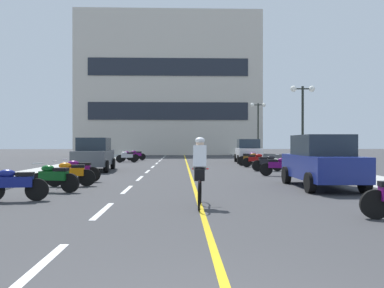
{
  "coord_description": "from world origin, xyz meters",
  "views": [
    {
      "loc": [
        -0.23,
        -2.85,
        1.55
      ],
      "look_at": [
        0.44,
        19.67,
        1.47
      ],
      "focal_mm": 36.19,
      "sensor_mm": 36.0,
      "label": 1
    }
  ],
  "objects_px": {
    "street_lamp_mid": "(303,107)",
    "motorcycle_11": "(127,156)",
    "parked_car_mid": "(94,154)",
    "motorcycle_3": "(53,177)",
    "street_lamp_far": "(258,118)",
    "motorcycle_10": "(250,158)",
    "motorcycle_6": "(278,166)",
    "motorcycle_8": "(256,160)",
    "motorcycle_13": "(136,155)",
    "parked_car_far": "(248,151)",
    "cyclist_rider": "(200,170)",
    "motorcycle_12": "(129,156)",
    "parked_car_near": "(321,161)",
    "motorcycle_7": "(268,163)",
    "motorcycle_2": "(14,184)",
    "motorcycle_4": "(71,173)",
    "motorcycle_9": "(250,159)",
    "motorcycle_5": "(78,170)"
  },
  "relations": [
    {
      "from": "motorcycle_12",
      "to": "parked_car_mid",
      "type": "bearing_deg",
      "value": -92.55
    },
    {
      "from": "street_lamp_far",
      "to": "motorcycle_13",
      "type": "xyz_separation_m",
      "value": [
        -11.2,
        -1.97,
        -3.42
      ]
    },
    {
      "from": "motorcycle_3",
      "to": "motorcycle_11",
      "type": "relative_size",
      "value": 1.0
    },
    {
      "from": "motorcycle_11",
      "to": "motorcycle_3",
      "type": "bearing_deg",
      "value": -89.3
    },
    {
      "from": "motorcycle_4",
      "to": "motorcycle_7",
      "type": "distance_m",
      "value": 11.13
    },
    {
      "from": "parked_car_far",
      "to": "street_lamp_far",
      "type": "bearing_deg",
      "value": 72.1
    },
    {
      "from": "parked_car_mid",
      "to": "motorcycle_3",
      "type": "bearing_deg",
      "value": -85.18
    },
    {
      "from": "motorcycle_7",
      "to": "motorcycle_9",
      "type": "relative_size",
      "value": 1.03
    },
    {
      "from": "motorcycle_7",
      "to": "motorcycle_13",
      "type": "relative_size",
      "value": 1.03
    },
    {
      "from": "motorcycle_7",
      "to": "parked_car_mid",
      "type": "bearing_deg",
      "value": 176.4
    },
    {
      "from": "parked_car_mid",
      "to": "motorcycle_8",
      "type": "relative_size",
      "value": 2.52
    },
    {
      "from": "motorcycle_3",
      "to": "motorcycle_13",
      "type": "bearing_deg",
      "value": 89.83
    },
    {
      "from": "parked_car_far",
      "to": "cyclist_rider",
      "type": "distance_m",
      "value": 20.86
    },
    {
      "from": "motorcycle_8",
      "to": "motorcycle_11",
      "type": "distance_m",
      "value": 10.86
    },
    {
      "from": "motorcycle_12",
      "to": "parked_car_near",
      "type": "bearing_deg",
      "value": -64.21
    },
    {
      "from": "motorcycle_8",
      "to": "motorcycle_10",
      "type": "bearing_deg",
      "value": 86.32
    },
    {
      "from": "street_lamp_far",
      "to": "motorcycle_3",
      "type": "relative_size",
      "value": 3.07
    },
    {
      "from": "street_lamp_far",
      "to": "motorcycle_9",
      "type": "xyz_separation_m",
      "value": [
        -2.61,
        -10.36,
        -3.42
      ]
    },
    {
      "from": "motorcycle_6",
      "to": "motorcycle_10",
      "type": "distance_m",
      "value": 9.39
    },
    {
      "from": "street_lamp_mid",
      "to": "parked_car_near",
      "type": "xyz_separation_m",
      "value": [
        -2.38,
        -9.5,
        -2.75
      ]
    },
    {
      "from": "parked_car_far",
      "to": "motorcycle_10",
      "type": "bearing_deg",
      "value": -96.8
    },
    {
      "from": "street_lamp_mid",
      "to": "motorcycle_9",
      "type": "xyz_separation_m",
      "value": [
        -2.55,
        3.03,
        -3.19
      ]
    },
    {
      "from": "motorcycle_4",
      "to": "motorcycle_13",
      "type": "bearing_deg",
      "value": 90.06
    },
    {
      "from": "street_lamp_far",
      "to": "cyclist_rider",
      "type": "bearing_deg",
      "value": -104.33
    },
    {
      "from": "motorcycle_5",
      "to": "motorcycle_6",
      "type": "bearing_deg",
      "value": 16.68
    },
    {
      "from": "parked_car_far",
      "to": "street_lamp_mid",
      "type": "bearing_deg",
      "value": -74.07
    },
    {
      "from": "motorcycle_6",
      "to": "motorcycle_8",
      "type": "distance_m",
      "value": 6.34
    },
    {
      "from": "motorcycle_7",
      "to": "motorcycle_8",
      "type": "bearing_deg",
      "value": 89.86
    },
    {
      "from": "motorcycle_6",
      "to": "motorcycle_8",
      "type": "relative_size",
      "value": 0.99
    },
    {
      "from": "parked_car_far",
      "to": "motorcycle_6",
      "type": "height_order",
      "value": "parked_car_far"
    },
    {
      "from": "street_lamp_far",
      "to": "motorcycle_10",
      "type": "relative_size",
      "value": 3.07
    },
    {
      "from": "parked_car_mid",
      "to": "cyclist_rider",
      "type": "relative_size",
      "value": 2.42
    },
    {
      "from": "motorcycle_6",
      "to": "street_lamp_mid",
      "type": "bearing_deg",
      "value": 61.04
    },
    {
      "from": "motorcycle_10",
      "to": "parked_car_near",
      "type": "bearing_deg",
      "value": -90.32
    },
    {
      "from": "motorcycle_3",
      "to": "motorcycle_7",
      "type": "height_order",
      "value": "same"
    },
    {
      "from": "motorcycle_3",
      "to": "motorcycle_11",
      "type": "xyz_separation_m",
      "value": [
        -0.22,
        18.11,
        0.0
      ]
    },
    {
      "from": "street_lamp_far",
      "to": "motorcycle_7",
      "type": "height_order",
      "value": "street_lamp_far"
    },
    {
      "from": "motorcycle_7",
      "to": "motorcycle_9",
      "type": "distance_m",
      "value": 4.86
    },
    {
      "from": "motorcycle_8",
      "to": "motorcycle_13",
      "type": "height_order",
      "value": "same"
    },
    {
      "from": "motorcycle_2",
      "to": "motorcycle_12",
      "type": "distance_m",
      "value": 21.73
    },
    {
      "from": "parked_car_far",
      "to": "motorcycle_5",
      "type": "relative_size",
      "value": 2.53
    },
    {
      "from": "motorcycle_4",
      "to": "motorcycle_13",
      "type": "distance_m",
      "value": 20.29
    },
    {
      "from": "motorcycle_2",
      "to": "parked_car_mid",
      "type": "bearing_deg",
      "value": 91.93
    },
    {
      "from": "street_lamp_far",
      "to": "parked_car_far",
      "type": "distance_m",
      "value": 7.33
    },
    {
      "from": "motorcycle_4",
      "to": "motorcycle_9",
      "type": "distance_m",
      "value": 14.66
    },
    {
      "from": "parked_car_far",
      "to": "motorcycle_8",
      "type": "bearing_deg",
      "value": -95.08
    },
    {
      "from": "parked_car_near",
      "to": "motorcycle_2",
      "type": "distance_m",
      "value": 9.67
    },
    {
      "from": "motorcycle_7",
      "to": "motorcycle_11",
      "type": "xyz_separation_m",
      "value": [
        -8.93,
        9.49,
        0.0
      ]
    },
    {
      "from": "street_lamp_mid",
      "to": "motorcycle_11",
      "type": "distance_m",
      "value": 14.13
    },
    {
      "from": "cyclist_rider",
      "to": "motorcycle_8",
      "type": "bearing_deg",
      "value": 73.9
    }
  ]
}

